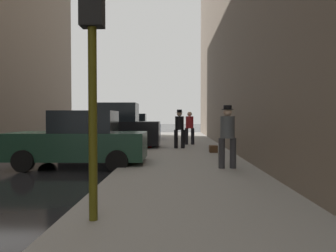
{
  "coord_description": "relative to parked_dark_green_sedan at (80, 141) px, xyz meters",
  "views": [
    {
      "loc": [
        5.65,
        -10.26,
        1.61
      ],
      "look_at": [
        5.25,
        7.88,
        1.08
      ],
      "focal_mm": 35.0,
      "sensor_mm": 36.0,
      "label": 1
    }
  ],
  "objects": [
    {
      "name": "sidewalk",
      "position": [
        3.35,
        -0.01,
        -0.77
      ],
      "size": [
        4.0,
        40.0,
        0.15
      ],
      "primitive_type": "cube",
      "color": "gray",
      "rests_on": "ground_plane"
    },
    {
      "name": "parked_dark_green_sedan",
      "position": [
        0.0,
        0.0,
        0.0
      ],
      "size": [
        4.22,
        2.09,
        1.79
      ],
      "color": "#193828",
      "rests_on": "ground_plane"
    },
    {
      "name": "parked_black_suv",
      "position": [
        -0.0,
        5.35,
        0.18
      ],
      "size": [
        4.61,
        2.08,
        2.25
      ],
      "color": "black",
      "rests_on": "ground_plane"
    },
    {
      "name": "parked_blue_sedan",
      "position": [
        -0.0,
        10.89,
        0.0
      ],
      "size": [
        4.26,
        2.17,
        1.79
      ],
      "color": "navy",
      "rests_on": "ground_plane"
    },
    {
      "name": "fire_hydrant",
      "position": [
        1.8,
        4.91,
        -0.35
      ],
      "size": [
        0.42,
        0.22,
        0.7
      ],
      "color": "red",
      "rests_on": "sidewalk"
    },
    {
      "name": "traffic_light",
      "position": [
        1.85,
        -5.72,
        1.91
      ],
      "size": [
        0.32,
        0.32,
        3.6
      ],
      "color": "#514C0F",
      "rests_on": "sidewalk"
    },
    {
      "name": "pedestrian_in_red_jacket",
      "position": [
        3.76,
        6.78,
        0.26
      ],
      "size": [
        0.5,
        0.41,
        1.71
      ],
      "color": "black",
      "rests_on": "sidewalk"
    },
    {
      "name": "pedestrian_with_fedora",
      "position": [
        3.2,
        4.76,
        0.29
      ],
      "size": [
        0.51,
        0.42,
        1.78
      ],
      "color": "black",
      "rests_on": "sidewalk"
    },
    {
      "name": "pedestrian_with_beanie",
      "position": [
        4.48,
        -1.04,
        0.29
      ],
      "size": [
        0.51,
        0.42,
        1.78
      ],
      "color": "#333338",
      "rests_on": "sidewalk"
    },
    {
      "name": "duffel_bag",
      "position": [
        4.56,
        3.07,
        -0.56
      ],
      "size": [
        0.32,
        0.44,
        0.28
      ],
      "color": "#472D19",
      "rests_on": "sidewalk"
    }
  ]
}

